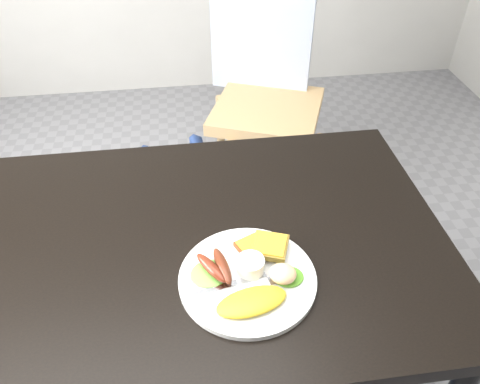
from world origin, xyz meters
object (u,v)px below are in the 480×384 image
at_px(dining_table, 197,243).
at_px(plate, 247,279).
at_px(person, 239,132).
at_px(dining_chair, 267,111).

xyz_separation_m(dining_table, plate, (0.10, -0.14, 0.03)).
height_order(person, plate, person).
distance_m(dining_table, person, 0.48).
xyz_separation_m(dining_table, person, (0.16, 0.45, 0.01)).
relative_size(person, plate, 4.98).
bearing_deg(plate, dining_chair, 77.19).
bearing_deg(person, dining_chair, -129.99).
relative_size(dining_chair, plate, 1.57).
relative_size(dining_table, person, 0.81).
bearing_deg(dining_table, person, 70.05).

